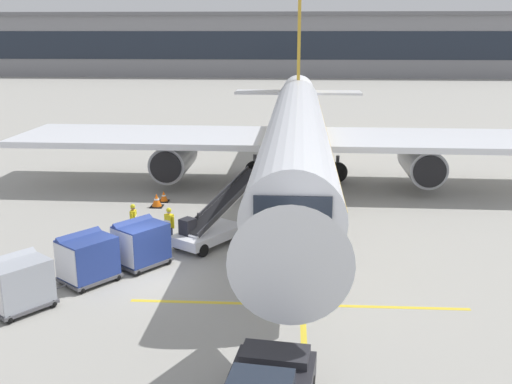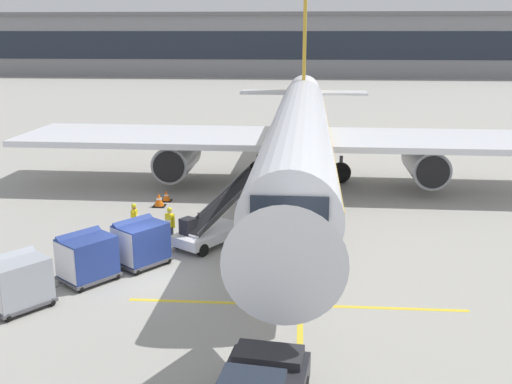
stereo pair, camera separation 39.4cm
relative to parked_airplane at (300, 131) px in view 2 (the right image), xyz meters
name	(u,v)px [view 2 (the right image)]	position (x,y,z in m)	size (l,w,h in m)	color
ground_plane	(152,278)	(-5.66, -14.93, -3.43)	(600.00, 600.00, 0.00)	#9E9B93
parked_airplane	(300,131)	(0.00, 0.00, 0.00)	(34.62, 44.03, 14.66)	silver
belt_loader	(212,225)	(-3.88, -10.79, -2.57)	(3.99, 5.12, 2.98)	silver
baggage_cart_lead	(140,242)	(-6.43, -13.56, -2.43)	(2.49, 2.64, 1.91)	#515156
baggage_cart_second	(87,256)	(-8.07, -15.30, -2.43)	(2.49, 2.64, 1.91)	#515156
baggage_cart_third	(17,281)	(-9.67, -17.71, -2.43)	(2.49, 2.64, 1.91)	#515156
ground_crew_by_loader	(135,219)	(-7.51, -10.58, -2.43)	(0.27, 0.57, 1.74)	#333847
ground_crew_by_carts	(139,242)	(-6.51, -13.53, -2.43)	(0.36, 0.54, 1.74)	#514C42
ground_crew_marshaller	(170,223)	(-5.75, -11.05, -2.43)	(0.51, 0.40, 1.74)	#333847
safety_cone_engine_keepout	(166,196)	(-7.49, -4.18, -3.12)	(0.55, 0.55, 0.63)	black
safety_cone_wingtip	(159,200)	(-7.67, -5.22, -3.06)	(0.67, 0.67, 0.76)	black
apron_guidance_line_lead_in	(301,189)	(0.14, -0.86, -3.43)	(0.20, 110.00, 0.01)	yellow
apron_guidance_line_stop_bar	(296,305)	(-0.01, -16.83, -3.43)	(12.00, 0.20, 0.01)	yellow
terminal_building	(274,44)	(-6.08, 98.13, 3.09)	(119.87, 21.91, 13.14)	gray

